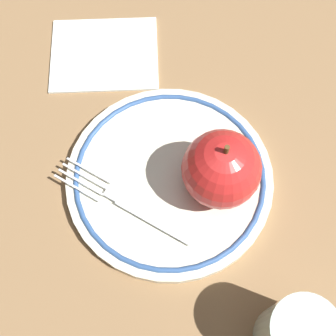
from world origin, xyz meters
The scene contains 6 objects.
ground_plane centered at (0.00, 0.00, 0.00)m, with size 2.00×2.00×0.00m, color olive.
plate centered at (0.02, 0.00, 0.01)m, with size 0.23×0.23×0.01m.
apple_red_whole centered at (0.01, 0.05, 0.06)m, with size 0.08×0.08×0.09m.
fork centered at (0.06, -0.03, 0.02)m, with size 0.06×0.17×0.00m.
drinking_glass centered at (0.14, 0.16, 0.04)m, with size 0.06×0.06×0.09m, color silver.
napkin_folded centered at (-0.12, -0.13, 0.00)m, with size 0.11×0.14×0.01m, color white.
Camera 1 is at (0.21, 0.06, 0.49)m, focal length 50.00 mm.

